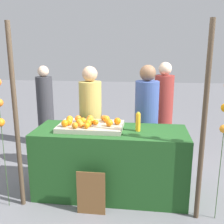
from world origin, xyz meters
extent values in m
plane|color=slate|center=(0.00, 0.00, 0.00)|extent=(24.00, 24.00, 0.00)
cube|color=#1E4C1E|center=(0.00, 0.00, 0.45)|extent=(1.96, 0.74, 0.89)
cube|color=#B2AD99|center=(-0.26, 0.02, 0.92)|extent=(0.83, 0.53, 0.06)
sphere|color=orange|center=(-0.27, -0.09, 1.00)|extent=(0.09, 0.09, 0.09)
sphere|color=orange|center=(-0.40, -0.04, 1.00)|extent=(0.08, 0.08, 0.08)
sphere|color=orange|center=(-0.36, -0.13, 0.99)|extent=(0.08, 0.08, 0.08)
sphere|color=orange|center=(-0.01, -0.04, 1.00)|extent=(0.09, 0.09, 0.09)
sphere|color=orange|center=(-0.56, -0.13, 1.00)|extent=(0.09, 0.09, 0.09)
sphere|color=orange|center=(-0.12, 0.22, 0.99)|extent=(0.07, 0.07, 0.07)
sphere|color=orange|center=(-0.37, 0.05, 0.99)|extent=(0.08, 0.08, 0.08)
sphere|color=orange|center=(-0.25, 0.04, 0.99)|extent=(0.08, 0.08, 0.08)
sphere|color=orange|center=(-0.30, 0.08, 0.99)|extent=(0.08, 0.08, 0.08)
sphere|color=orange|center=(-0.08, 0.14, 1.00)|extent=(0.09, 0.09, 0.09)
sphere|color=orange|center=(-0.53, -0.06, 1.00)|extent=(0.09, 0.09, 0.09)
sphere|color=orange|center=(0.08, 0.05, 1.00)|extent=(0.09, 0.09, 0.09)
sphere|color=orange|center=(-0.45, 0.11, 1.00)|extent=(0.09, 0.09, 0.09)
sphere|color=orange|center=(-0.56, 0.08, 1.00)|extent=(0.09, 0.09, 0.09)
sphere|color=orange|center=(-0.19, -0.01, 0.99)|extent=(0.07, 0.07, 0.07)
sphere|color=orange|center=(-0.42, -0.19, 0.99)|extent=(0.08, 0.08, 0.08)
sphere|color=orange|center=(-0.27, -0.17, 0.99)|extent=(0.07, 0.07, 0.07)
sphere|color=orange|center=(-0.30, 0.16, 1.00)|extent=(0.08, 0.08, 0.08)
cylinder|color=#FAAD21|center=(0.35, 0.00, 1.01)|extent=(0.06, 0.06, 0.23)
cylinder|color=yellow|center=(0.35, 0.00, 1.13)|extent=(0.03, 0.03, 0.02)
cube|color=brown|center=(-0.16, -0.51, 0.26)|extent=(0.34, 0.01, 0.55)
cube|color=black|center=(-0.16, -0.49, 0.26)|extent=(0.31, 0.02, 0.53)
cylinder|color=tan|center=(-0.38, 0.57, 0.72)|extent=(0.33, 0.33, 1.44)
sphere|color=tan|center=(-0.38, 0.57, 1.55)|extent=(0.22, 0.22, 0.22)
cylinder|color=#384C8C|center=(0.46, 0.53, 0.73)|extent=(0.34, 0.34, 1.46)
sphere|color=brown|center=(0.46, 0.53, 1.58)|extent=(0.23, 0.23, 0.23)
cylinder|color=#333338|center=(-1.53, 1.69, 0.69)|extent=(0.32, 0.32, 1.37)
sphere|color=beige|center=(-1.53, 1.69, 1.48)|extent=(0.21, 0.21, 0.21)
cylinder|color=maroon|center=(0.76, 1.47, 0.73)|extent=(0.34, 0.34, 1.46)
sphere|color=beige|center=(0.76, 1.47, 1.57)|extent=(0.23, 0.23, 0.23)
cylinder|color=#473828|center=(-1.06, -0.41, 1.10)|extent=(0.06, 0.06, 2.21)
cylinder|color=#473828|center=(1.06, -0.41, 1.10)|extent=(0.06, 0.06, 2.21)
cylinder|color=#2D4C23|center=(-1.22, -0.47, 1.06)|extent=(0.01, 0.01, 2.11)
sphere|color=orange|center=(-1.22, -0.47, 1.08)|extent=(0.10, 0.10, 0.10)
cylinder|color=#2D4C23|center=(1.27, -0.40, 1.06)|extent=(0.01, 0.01, 2.11)
sphere|color=orange|center=(1.27, -0.40, 1.08)|extent=(0.09, 0.09, 0.09)
camera|label=1|loc=(0.43, -3.21, 1.92)|focal=42.34mm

